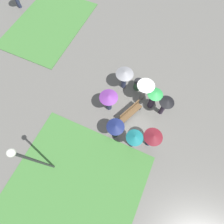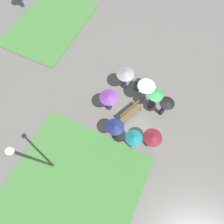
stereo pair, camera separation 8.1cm
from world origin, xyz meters
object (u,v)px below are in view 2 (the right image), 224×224
Objects in this scene: crowd_person_maroon at (152,138)px; crowd_person_green at (154,98)px; trash_bin at (139,85)px; crowd_person_grey at (125,76)px; park_bench at (130,112)px; crowd_person_purple at (109,99)px; lamp_post at (31,158)px; crowd_person_white at (146,88)px; crowd_person_teal at (133,139)px; crowd_person_navy at (115,129)px; crowd_person_black at (166,105)px.

crowd_person_green is (2.59, 0.75, -0.24)m from crowd_person_maroon.
crowd_person_maroon reaches higher than trash_bin.
crowd_person_grey is (0.67, 2.31, 0.17)m from crowd_person_green.
crowd_person_green reaches higher than trash_bin.
park_bench is 2.47m from crowd_person_maroon.
crowd_person_purple is at bearing 118.32° from park_bench.
lamp_post is at bearing -80.88° from crowd_person_green.
park_bench is 0.96× the size of crowd_person_green.
crowd_person_teal reaches higher than crowd_person_white.
crowd_person_teal is at bearing 21.82° from crowd_person_grey.
lamp_post is 2.87× the size of crowd_person_navy.
trash_bin is at bearing -116.39° from crowd_person_white.
crowd_person_purple is at bearing -111.30° from crowd_person_green.
crowd_person_black is 1.04× the size of crowd_person_grey.
crowd_person_maroon is (3.69, -4.69, -1.77)m from lamp_post.
crowd_person_white is 1.05× the size of crowd_person_green.
lamp_post is 6.43× the size of trash_bin.
crowd_person_green is at bearing 65.93° from crowd_person_grey.
crowd_person_navy is at bearing -36.94° from lamp_post.
crowd_person_maroon is at bearing 35.34° from crowd_person_grey.
park_bench is 0.94× the size of crowd_person_maroon.
crowd_person_grey is (0.87, 3.12, -0.02)m from crowd_person_black.
crowd_person_green is (-1.00, -1.34, 0.79)m from trash_bin.
crowd_person_teal is at bearing -15.87° from crowd_person_maroon.
park_bench is 2.42m from crowd_person_grey.
crowd_person_white reaches higher than park_bench.
park_bench is 1.88m from crowd_person_navy.
crowd_person_navy is 3.68m from crowd_person_grey.
lamp_post is 8.22m from trash_bin.
crowd_person_green is at bearing -32.10° from lamp_post.
crowd_person_grey is (1.99, -0.23, 0.10)m from crowd_person_purple.
crowd_person_maroon is at bearing -32.53° from crowd_person_green.
crowd_person_green is at bearing -117.87° from crowd_person_maroon.
park_bench is 0.35× the size of lamp_post.
park_bench is at bearing -81.71° from crowd_person_maroon.
lamp_post is at bearing -142.26° from crowd_person_navy.
park_bench is at bearing 63.29° from crowd_person_navy.
crowd_person_green is at bearing -92.17° from crowd_person_black.
crowd_person_white is (2.88, 1.48, 0.04)m from crowd_person_maroon.
crowd_person_black is at bearing 35.33° from crowd_person_navy.
crowd_person_purple is (1.76, 2.38, -0.22)m from crowd_person_teal.
crowd_person_grey is at bearing 57.48° from park_bench.
crowd_person_teal is 2.97m from crowd_person_purple.
crowd_person_purple is at bearing -65.12° from crowd_person_maroon.
crowd_person_navy reaches higher than park_bench.
crowd_person_teal is (-0.19, -1.23, 0.27)m from crowd_person_navy.
lamp_post reaches higher than crowd_person_purple.
lamp_post is 7.68m from crowd_person_green.
crowd_person_black reaches higher than crowd_person_grey.
crowd_person_purple is (-1.12, 3.36, -0.12)m from crowd_person_black.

